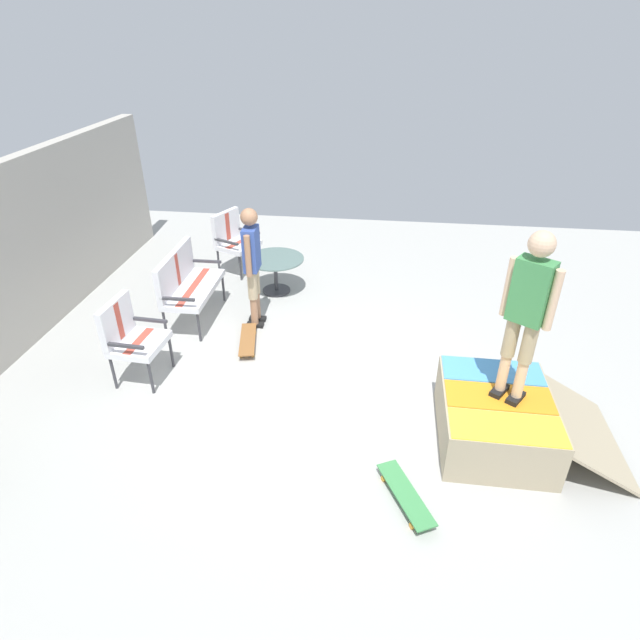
# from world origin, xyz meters

# --- Properties ---
(ground_plane) EXTENTS (12.00, 12.00, 0.10)m
(ground_plane) POSITION_xyz_m (0.00, 0.00, -0.05)
(ground_plane) COLOR #A8A8A3
(skate_ramp) EXTENTS (1.35, 1.81, 0.55)m
(skate_ramp) POSITION_xyz_m (-0.58, -1.93, 0.27)
(skate_ramp) COLOR tan
(skate_ramp) RESTS_ON ground_plane
(patio_bench) EXTENTS (1.25, 0.56, 1.02)m
(patio_bench) POSITION_xyz_m (1.44, 2.06, 0.62)
(patio_bench) COLOR #38383D
(patio_bench) RESTS_ON ground_plane
(patio_chair_near_house) EXTENTS (0.79, 0.75, 1.02)m
(patio_chair_near_house) POSITION_xyz_m (3.15, 1.85, 0.61)
(patio_chair_near_house) COLOR #38383D
(patio_chair_near_house) RESTS_ON ground_plane
(patio_chair_by_wall) EXTENTS (0.66, 0.59, 1.02)m
(patio_chair_by_wall) POSITION_xyz_m (-0.01, 2.22, 0.61)
(patio_chair_by_wall) COLOR #38383D
(patio_chair_by_wall) RESTS_ON ground_plane
(patio_table) EXTENTS (0.90, 0.90, 0.57)m
(patio_table) POSITION_xyz_m (2.44, 0.98, 0.40)
(patio_table) COLOR #38383D
(patio_table) RESTS_ON ground_plane
(person_watching) EXTENTS (0.48, 0.25, 1.70)m
(person_watching) POSITION_xyz_m (1.41, 1.07, 0.99)
(person_watching) COLOR black
(person_watching) RESTS_ON ground_plane
(person_skater) EXTENTS (0.36, 0.41, 1.73)m
(person_skater) POSITION_xyz_m (-0.56, -1.97, 1.56)
(person_skater) COLOR black
(person_skater) RESTS_ON skate_ramp
(skateboard_by_bench) EXTENTS (0.82, 0.35, 0.10)m
(skateboard_by_bench) POSITION_xyz_m (0.84, 1.05, 0.08)
(skateboard_by_bench) COLOR brown
(skateboard_by_bench) RESTS_ON ground_plane
(skateboard_spare) EXTENTS (0.80, 0.54, 0.10)m
(skateboard_spare) POSITION_xyz_m (-1.52, -1.00, 0.08)
(skateboard_spare) COLOR #3F8C4C
(skateboard_spare) RESTS_ON ground_plane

